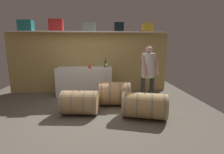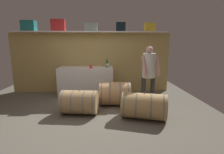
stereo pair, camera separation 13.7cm
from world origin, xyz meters
name	(u,v)px [view 2 (the right image)]	position (x,y,z in m)	size (l,w,h in m)	color
ground_plane	(88,108)	(0.00, 0.53, -0.01)	(6.38, 7.41, 0.02)	#5F594D
back_wall_panel	(91,63)	(0.00, 2.10, 0.97)	(5.18, 0.10, 1.95)	tan
high_shelf_board	(90,32)	(0.00, 1.95, 1.96)	(4.76, 0.40, 0.03)	silver
toolcase_teal	(29,26)	(-1.88, 1.95, 2.14)	(0.42, 0.26, 0.32)	#227979
toolcase_red	(58,25)	(-0.98, 1.95, 2.16)	(0.42, 0.23, 0.36)	red
toolcase_grey	(91,27)	(0.02, 1.95, 2.11)	(0.40, 0.18, 0.26)	gray
toolcase_black	(121,27)	(0.96, 1.95, 2.12)	(0.29, 0.23, 0.28)	black
toolcase_yellow	(150,27)	(1.88, 1.95, 2.11)	(0.32, 0.23, 0.27)	yellow
work_cabinet	(86,81)	(-0.14, 1.72, 0.44)	(1.67, 0.66, 0.88)	white
wine_bottle_green	(107,63)	(0.51, 1.73, 1.00)	(0.07, 0.07, 0.28)	#325A31
wine_glass	(108,65)	(0.53, 1.50, 0.98)	(0.08, 0.08, 0.14)	white
red_funnel	(91,66)	(0.03, 1.51, 0.94)	(0.11, 0.11, 0.13)	red
wine_barrel_near	(80,102)	(-0.14, 0.18, 0.28)	(0.87, 0.63, 0.56)	tan
wine_barrel_far	(115,93)	(0.71, 0.74, 0.31)	(0.83, 0.65, 0.63)	tan
wine_barrel_flank	(144,106)	(1.28, -0.14, 0.28)	(1.06, 0.79, 0.57)	tan
winemaker_pouring	(149,70)	(1.57, 0.67, 0.94)	(0.50, 0.44, 1.53)	#2F3133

